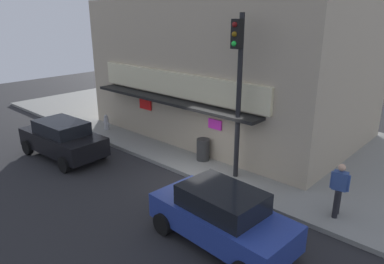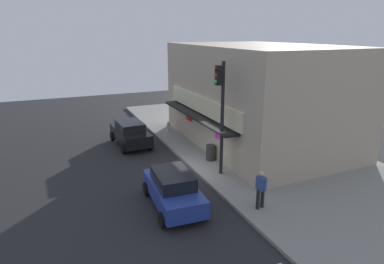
{
  "view_description": "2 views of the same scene",
  "coord_description": "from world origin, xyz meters",
  "px_view_note": "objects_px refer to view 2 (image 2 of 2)",
  "views": [
    {
      "loc": [
        8.12,
        -9.0,
        6.05
      ],
      "look_at": [
        -0.39,
        0.25,
        1.79
      ],
      "focal_mm": 33.37,
      "sensor_mm": 36.0,
      "label": 1
    },
    {
      "loc": [
        15.36,
        -6.72,
        7.39
      ],
      "look_at": [
        -1.49,
        0.55,
        1.81
      ],
      "focal_mm": 30.99,
      "sensor_mm": 36.0,
      "label": 2
    }
  ],
  "objects_px": {
    "trash_can": "(210,153)",
    "pedestrian": "(261,188)",
    "traffic_light": "(221,105)",
    "parked_car_black": "(130,133)",
    "parked_car_blue": "(173,189)",
    "fire_hydrant": "(168,127)",
    "potted_plant_by_doorway": "(195,131)"
  },
  "relations": [
    {
      "from": "trash_can",
      "to": "pedestrian",
      "type": "xyz_separation_m",
      "value": [
        5.78,
        -0.51,
        0.47
      ]
    },
    {
      "from": "traffic_light",
      "to": "parked_car_black",
      "type": "distance_m",
      "value": 8.15
    },
    {
      "from": "trash_can",
      "to": "parked_car_blue",
      "type": "height_order",
      "value": "parked_car_blue"
    },
    {
      "from": "traffic_light",
      "to": "trash_can",
      "type": "height_order",
      "value": "traffic_light"
    },
    {
      "from": "fire_hydrant",
      "to": "trash_can",
      "type": "distance_m",
      "value": 6.43
    },
    {
      "from": "parked_car_black",
      "to": "potted_plant_by_doorway",
      "type": "bearing_deg",
      "value": 79.26
    },
    {
      "from": "traffic_light",
      "to": "potted_plant_by_doorway",
      "type": "bearing_deg",
      "value": 168.04
    },
    {
      "from": "potted_plant_by_doorway",
      "to": "fire_hydrant",
      "type": "bearing_deg",
      "value": -152.6
    },
    {
      "from": "parked_car_blue",
      "to": "pedestrian",
      "type": "bearing_deg",
      "value": 60.04
    },
    {
      "from": "traffic_light",
      "to": "fire_hydrant",
      "type": "distance_m",
      "value": 8.99
    },
    {
      "from": "fire_hydrant",
      "to": "pedestrian",
      "type": "relative_size",
      "value": 0.47
    },
    {
      "from": "traffic_light",
      "to": "trash_can",
      "type": "bearing_deg",
      "value": 167.24
    },
    {
      "from": "traffic_light",
      "to": "parked_car_blue",
      "type": "bearing_deg",
      "value": -58.99
    },
    {
      "from": "trash_can",
      "to": "parked_car_black",
      "type": "relative_size",
      "value": 0.21
    },
    {
      "from": "parked_car_black",
      "to": "traffic_light",
      "type": "bearing_deg",
      "value": 24.39
    },
    {
      "from": "trash_can",
      "to": "parked_car_blue",
      "type": "distance_m",
      "value": 5.43
    },
    {
      "from": "pedestrian",
      "to": "parked_car_blue",
      "type": "xyz_separation_m",
      "value": [
        -1.87,
        -3.25,
        -0.25
      ]
    },
    {
      "from": "traffic_light",
      "to": "pedestrian",
      "type": "xyz_separation_m",
      "value": [
        3.87,
        -0.08,
        -2.8
      ]
    },
    {
      "from": "potted_plant_by_doorway",
      "to": "parked_car_blue",
      "type": "xyz_separation_m",
      "value": [
        8.05,
        -4.61,
        0.13
      ]
    },
    {
      "from": "trash_can",
      "to": "parked_car_black",
      "type": "xyz_separation_m",
      "value": [
        -4.97,
        -3.56,
        0.22
      ]
    },
    {
      "from": "fire_hydrant",
      "to": "potted_plant_by_doorway",
      "type": "xyz_separation_m",
      "value": [
        2.29,
        1.19,
        0.17
      ]
    },
    {
      "from": "fire_hydrant",
      "to": "potted_plant_by_doorway",
      "type": "height_order",
      "value": "potted_plant_by_doorway"
    },
    {
      "from": "fire_hydrant",
      "to": "parked_car_black",
      "type": "xyz_separation_m",
      "value": [
        1.45,
        -3.22,
        0.3
      ]
    },
    {
      "from": "traffic_light",
      "to": "pedestrian",
      "type": "bearing_deg",
      "value": -1.18
    },
    {
      "from": "traffic_light",
      "to": "trash_can",
      "type": "relative_size",
      "value": 6.38
    },
    {
      "from": "traffic_light",
      "to": "parked_car_blue",
      "type": "distance_m",
      "value": 4.94
    },
    {
      "from": "traffic_light",
      "to": "potted_plant_by_doorway",
      "type": "xyz_separation_m",
      "value": [
        -6.05,
        1.28,
        -3.18
      ]
    },
    {
      "from": "fire_hydrant",
      "to": "pedestrian",
      "type": "xyz_separation_m",
      "value": [
        12.21,
        -0.18,
        0.55
      ]
    },
    {
      "from": "traffic_light",
      "to": "parked_car_black",
      "type": "bearing_deg",
      "value": -155.61
    },
    {
      "from": "traffic_light",
      "to": "parked_car_black",
      "type": "height_order",
      "value": "traffic_light"
    },
    {
      "from": "fire_hydrant",
      "to": "parked_car_black",
      "type": "bearing_deg",
      "value": -65.72
    },
    {
      "from": "fire_hydrant",
      "to": "parked_car_blue",
      "type": "distance_m",
      "value": 10.89
    }
  ]
}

